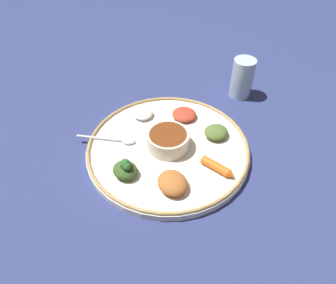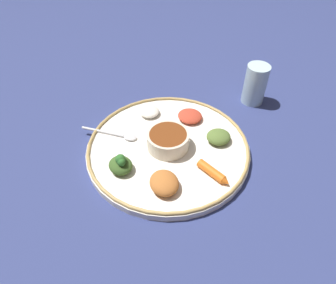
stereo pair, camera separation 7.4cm
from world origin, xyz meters
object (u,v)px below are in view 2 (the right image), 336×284
at_px(center_bowl, 168,140).
at_px(spoon, 118,135).
at_px(greens_pile, 121,164).
at_px(carrot_near_spoon, 213,173).
at_px(drinking_glass, 255,87).

height_order(center_bowl, spoon, center_bowl).
relative_size(spoon, greens_pile, 1.97).
bearing_deg(carrot_near_spoon, spoon, -107.01).
distance_m(spoon, carrot_near_spoon, 0.26).
bearing_deg(greens_pile, drinking_glass, 141.46).
distance_m(center_bowl, spoon, 0.13).
bearing_deg(drinking_glass, carrot_near_spoon, -13.45).
xyz_separation_m(center_bowl, spoon, (-0.01, -0.13, -0.02)).
height_order(greens_pile, carrot_near_spoon, greens_pile).
distance_m(center_bowl, carrot_near_spoon, 0.14).
bearing_deg(greens_pile, center_bowl, 137.99).
bearing_deg(center_bowl, carrot_near_spoon, 60.26).
distance_m(center_bowl, drinking_glass, 0.32).
bearing_deg(spoon, greens_pile, 22.91).
height_order(center_bowl, carrot_near_spoon, center_bowl).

